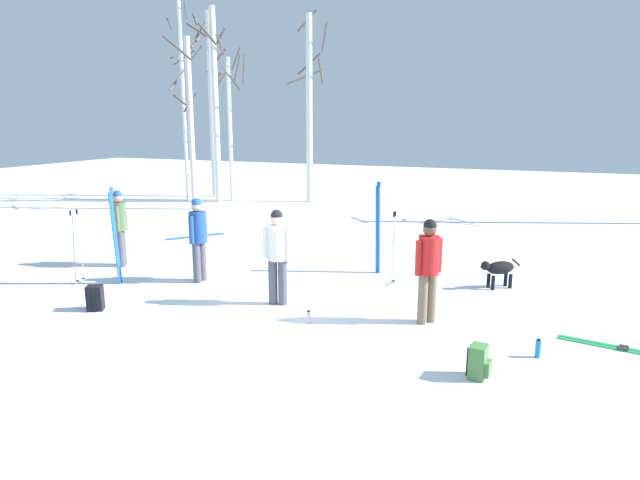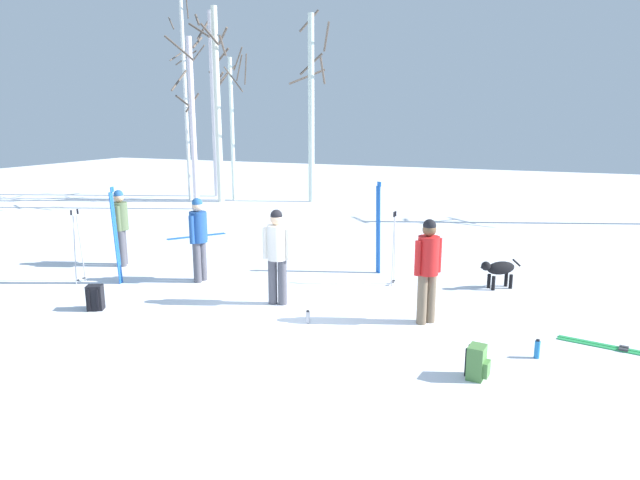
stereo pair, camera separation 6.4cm
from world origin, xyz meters
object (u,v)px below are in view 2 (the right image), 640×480
dog (499,269)px  ski_poles_0 (394,246)px  backpack_0 (477,363)px  birch_tree_4 (233,123)px  person_2 (277,251)px  ski_pair_planted_0 (378,228)px  birch_tree_5 (312,105)px  birch_tree_0 (186,99)px  ski_pair_planted_1 (116,237)px  ski_pair_lying_1 (197,236)px  ski_pair_lying_0 (627,350)px  birch_tree_2 (217,101)px  water_bottle_1 (537,349)px  person_3 (199,234)px  birch_tree_1 (214,102)px  water_bottle_0 (308,317)px  birch_tree_3 (192,122)px  backpack_1 (95,298)px  person_0 (121,223)px  person_1 (428,264)px  ski_poles_1 (77,244)px

dog → ski_poles_0: (-1.96, -0.54, 0.41)m
backpack_0 → birch_tree_4: birch_tree_4 is taller
person_2 → ski_pair_planted_0: (1.06, 2.68, -0.00)m
ski_pair_planted_0 → ski_poles_0: 0.95m
backpack_0 → birch_tree_5: birch_tree_5 is taller
ski_pair_planted_0 → birch_tree_4: bearing=135.5°
birch_tree_0 → dog: bearing=-31.8°
dog → ski_pair_planted_1: ski_pair_planted_1 is taller
ski_pair_lying_1 → backpack_0: backpack_0 is taller
ski_pair_lying_0 → birch_tree_2: bearing=142.2°
person_2 → birch_tree_4: size_ratio=0.29×
ski_pair_planted_0 → birch_tree_2: birch_tree_2 is taller
water_bottle_1 → birch_tree_0: (-13.51, 11.06, 3.87)m
water_bottle_1 → birch_tree_4: bearing=135.2°
person_3 → birch_tree_1: (-6.62, 11.02, 2.95)m
water_bottle_0 → ski_pair_lying_1: bearing=138.2°
person_2 → birch_tree_3: size_ratio=0.28×
water_bottle_0 → birch_tree_0: size_ratio=0.03×
backpack_0 → water_bottle_1: size_ratio=1.60×
dog → water_bottle_0: (-2.70, -3.13, -0.29)m
ski_pair_lying_1 → water_bottle_1: size_ratio=5.21×
ski_pair_planted_1 → birch_tree_2: 11.60m
ski_pair_lying_0 → birch_tree_3: 15.87m
birch_tree_3 → birch_tree_0: bearing=129.6°
person_2 → birch_tree_5: 12.91m
backpack_1 → birch_tree_5: bearing=96.7°
dog → ski_pair_lying_0: 3.15m
person_0 → person_1: size_ratio=1.00×
birch_tree_1 → birch_tree_0: bearing=-107.6°
water_bottle_0 → birch_tree_5: size_ratio=0.03×
person_3 → ski_pair_planted_1: ski_pair_planted_1 is taller
person_1 → dog: (0.93, 2.39, -0.59)m
person_1 → person_2: bearing=-178.5°
backpack_1 → birch_tree_2: 13.26m
person_0 → dog: bearing=9.8°
person_3 → ski_pair_lying_0: (7.66, -0.65, -0.97)m
dog → birch_tree_4: bearing=142.1°
person_1 → dog: size_ratio=2.35×
water_bottle_1 → birch_tree_1: (-13.08, 12.41, 3.80)m
birch_tree_1 → birch_tree_5: birch_tree_1 is taller
birch_tree_0 → birch_tree_4: birch_tree_0 is taller
person_1 → ski_pair_planted_1: 6.14m
ski_poles_0 → birch_tree_1: birch_tree_1 is taller
person_2 → water_bottle_0: person_2 is taller
person_1 → birch_tree_5: (-7.01, 11.75, 2.79)m
water_bottle_1 → ski_poles_1: bearing=177.5°
person_1 → ski_pair_lying_1: 8.56m
ski_poles_0 → birch_tree_4: (-9.06, 9.12, 2.29)m
backpack_0 → birch_tree_2: bearing=133.5°
water_bottle_0 → birch_tree_0: bearing=132.3°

